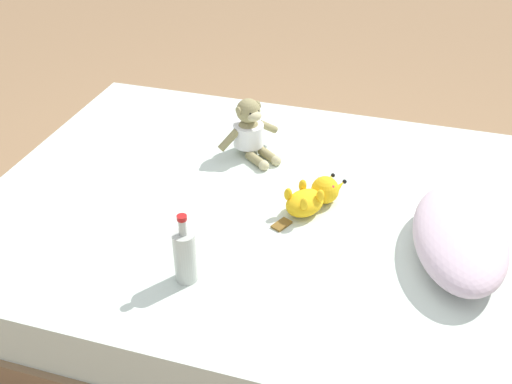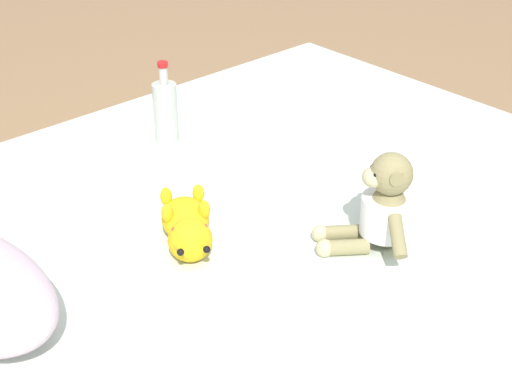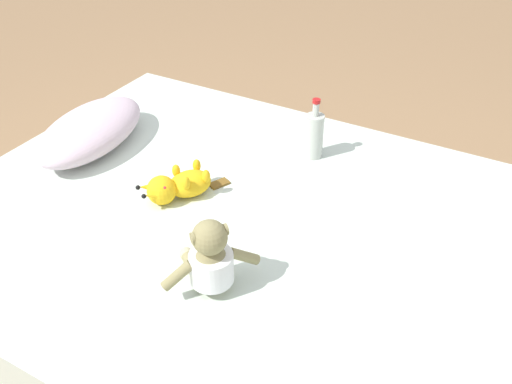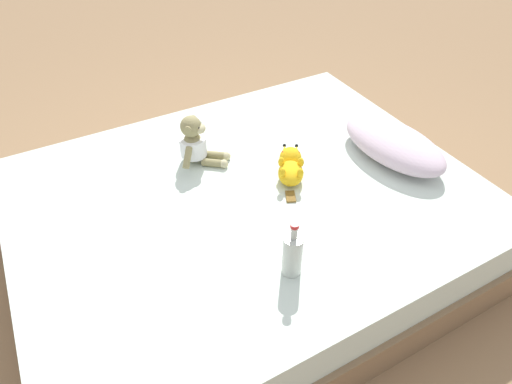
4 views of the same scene
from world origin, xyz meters
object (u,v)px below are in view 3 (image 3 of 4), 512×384
(pillow, at_px, (91,130))
(plush_yellow_creature, at_px, (178,186))
(bed, at_px, (236,260))
(plush_monkey, at_px, (210,260))
(glass_bottle, at_px, (314,135))

(pillow, xyz_separation_m, plush_yellow_creature, (-0.11, -0.49, -0.02))
(bed, xyz_separation_m, plush_yellow_creature, (-0.01, 0.22, 0.25))
(plush_monkey, xyz_separation_m, plush_yellow_creature, (0.30, 0.33, -0.05))
(bed, xyz_separation_m, glass_bottle, (0.46, -0.07, 0.29))
(bed, xyz_separation_m, pillow, (0.10, 0.71, 0.27))
(pillow, bearing_deg, bed, -98.40)
(bed, height_order, glass_bottle, glass_bottle)
(bed, distance_m, pillow, 0.77)
(plush_monkey, bearing_deg, plush_yellow_creature, 47.38)
(plush_monkey, distance_m, plush_yellow_creature, 0.45)
(bed, bearing_deg, plush_monkey, -160.79)
(pillow, height_order, plush_monkey, plush_monkey)
(pillow, distance_m, plush_yellow_creature, 0.50)
(plush_monkey, distance_m, glass_bottle, 0.77)
(bed, bearing_deg, plush_yellow_creature, 91.98)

